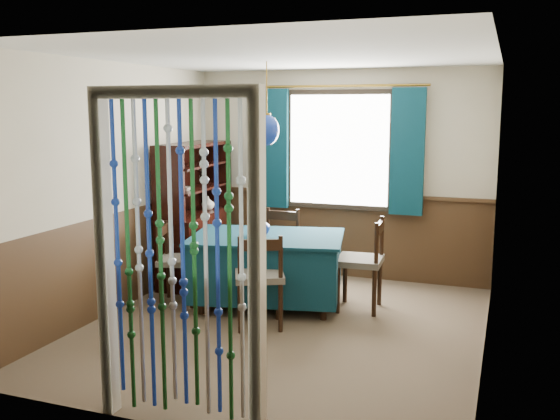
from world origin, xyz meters
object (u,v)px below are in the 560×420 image
at_px(chair_right, 363,262).
at_px(vase_sideboard, 208,202).
at_px(chair_left, 176,261).
at_px(dining_table, 267,265).
at_px(bowl_shelf, 184,189).
at_px(chair_far, 278,247).
at_px(pendant_lamp, 267,130).
at_px(sideboard, 194,233).
at_px(vase_table, 260,226).
at_px(chair_near, 260,277).

xyz_separation_m(chair_right, vase_sideboard, (-2.08, 0.65, 0.41)).
relative_size(chair_left, chair_right, 0.90).
distance_m(dining_table, bowl_shelf, 1.35).
xyz_separation_m(chair_far, pendant_lamp, (0.12, -0.62, 1.35)).
bearing_deg(vase_sideboard, chair_far, -13.87).
relative_size(sideboard, vase_table, 8.54).
bearing_deg(chair_left, vase_table, 89.19).
bearing_deg(dining_table, sideboard, 140.21).
relative_size(vase_table, bowl_shelf, 0.98).
bearing_deg(dining_table, pendant_lamp, -12.24).
distance_m(chair_right, vase_table, 1.11).
relative_size(chair_near, vase_sideboard, 5.03).
height_order(sideboard, vase_sideboard, sideboard).
bearing_deg(pendant_lamp, dining_table, 180.00).
height_order(chair_right, pendant_lamp, pendant_lamp).
distance_m(dining_table, chair_left, 0.97).
bearing_deg(sideboard, vase_table, -32.65).
xyz_separation_m(dining_table, chair_left, (-0.93, -0.25, 0.02)).
height_order(dining_table, chair_far, chair_far).
height_order(chair_near, bowl_shelf, bowl_shelf).
distance_m(chair_left, pendant_lamp, 1.68).
distance_m(chair_near, chair_right, 1.16).
relative_size(chair_near, vase_table, 4.72).
bearing_deg(bowl_shelf, sideboard, 100.35).
bearing_deg(vase_sideboard, bowl_shelf, -90.00).
height_order(dining_table, pendant_lamp, pendant_lamp).
height_order(sideboard, pendant_lamp, pendant_lamp).
height_order(pendant_lamp, vase_sideboard, pendant_lamp).
distance_m(chair_far, sideboard, 1.06).
height_order(chair_right, sideboard, sideboard).
bearing_deg(vase_table, chair_far, 93.92).
relative_size(pendant_lamp, vase_table, 4.29).
bearing_deg(vase_table, chair_right, 11.67).
height_order(chair_near, vase_sideboard, vase_sideboard).
xyz_separation_m(chair_near, chair_right, (0.78, 0.86, 0.02)).
xyz_separation_m(chair_right, pendant_lamp, (-0.96, -0.21, 1.33)).
bearing_deg(pendant_lamp, chair_right, 12.36).
bearing_deg(chair_far, dining_table, 102.91).
distance_m(chair_near, chair_left, 1.18).
bearing_deg(bowl_shelf, chair_far, 18.45).
relative_size(chair_left, vase_table, 4.43).
bearing_deg(chair_right, pendant_lamp, 98.86).
height_order(vase_table, vase_sideboard, vase_sideboard).
relative_size(pendant_lamp, bowl_shelf, 4.21).
distance_m(chair_far, vase_sideboard, 1.11).
xyz_separation_m(dining_table, chair_far, (-0.12, 0.62, 0.05)).
distance_m(pendant_lamp, bowl_shelf, 1.34).
bearing_deg(bowl_shelf, vase_sideboard, 90.00).
xyz_separation_m(dining_table, pendant_lamp, (0.00, 0.00, 1.40)).
height_order(vase_table, bowl_shelf, bowl_shelf).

